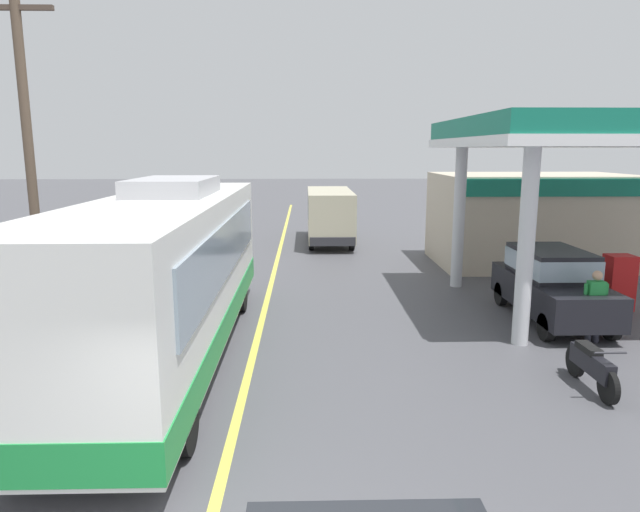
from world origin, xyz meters
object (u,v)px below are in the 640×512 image
car_at_pump (551,281)px  pedestrian_near_pump (595,302)px  motorcycle_parked_forecourt (591,366)px  minibus_opposing_lane (330,211)px  coach_bus_main (167,276)px

car_at_pump → pedestrian_near_pump: (0.24, -1.72, -0.08)m
motorcycle_parked_forecourt → pedestrian_near_pump: bearing=62.3°
minibus_opposing_lane → motorcycle_parked_forecourt: size_ratio=3.41×
car_at_pump → minibus_opposing_lane: (-5.11, 12.26, 0.46)m
motorcycle_parked_forecourt → minibus_opposing_lane: bearing=103.8°
car_at_pump → motorcycle_parked_forecourt: car_at_pump is taller
coach_bus_main → pedestrian_near_pump: (9.35, 0.59, -0.79)m
coach_bus_main → pedestrian_near_pump: coach_bus_main is taller
coach_bus_main → car_at_pump: coach_bus_main is taller
coach_bus_main → motorcycle_parked_forecourt: bearing=-13.2°
car_at_pump → minibus_opposing_lane: 13.29m
minibus_opposing_lane → pedestrian_near_pump: size_ratio=3.69×
motorcycle_parked_forecourt → pedestrian_near_pump: size_ratio=1.08×
coach_bus_main → car_at_pump: (9.11, 2.32, -0.71)m
minibus_opposing_lane → motorcycle_parked_forecourt: 16.98m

